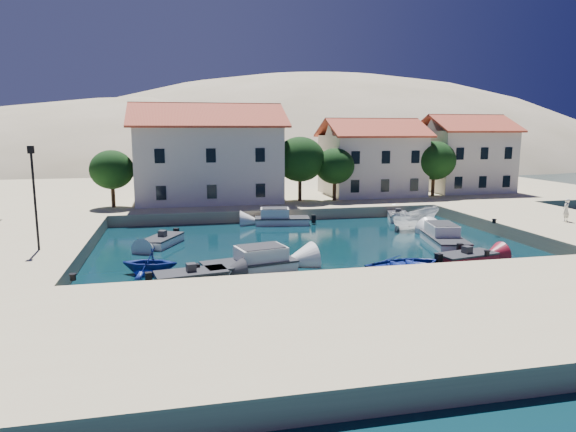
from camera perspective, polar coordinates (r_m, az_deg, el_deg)
The scene contains 23 objects.
ground at distance 27.62m, azimuth 7.95°, elevation -7.69°, with size 400.00×400.00×0.00m, color black.
quay_south at distance 22.25m, azimuth 13.45°, elevation -10.84°, with size 52.00×12.00×1.00m, color tan.
quay_east at distance 46.39m, azimuth 27.81°, elevation -1.03°, with size 11.00×20.00×1.00m, color tan.
quay_west at distance 36.81m, azimuth -27.44°, elevation -3.52°, with size 8.00×20.00×1.00m, color tan.
quay_north at distance 64.15m, azimuth -2.21°, elevation 2.74°, with size 80.00×36.00×1.00m, color tan.
hills at distance 154.55m, azimuth -1.03°, elevation -2.17°, with size 254.00×176.00×99.00m.
building_left at distance 52.83m, azimuth -8.92°, elevation 7.08°, with size 14.70×9.45×9.70m.
building_mid at distance 57.84m, azimuth 9.25°, elevation 6.57°, with size 10.50×8.40×8.30m.
building_right at distance 64.09m, azimuth 19.01°, elevation 6.68°, with size 9.45×8.40×8.80m.
trees at distance 52.12m, azimuth 2.98°, elevation 5.93°, with size 37.30×5.30×6.45m.
lamppost at distance 33.85m, azimuth -26.39°, elevation 2.81°, with size 0.35×0.25×6.22m.
bollards at distance 31.80m, azimuth 10.31°, elevation -3.30°, with size 29.36×9.56×0.30m.
motorboat_grey_sw at distance 28.38m, azimuth -10.68°, elevation -6.68°, with size 4.07×2.34×1.25m.
cabin_cruiser_south at distance 30.01m, azimuth -4.32°, elevation -5.28°, with size 5.74×3.41×1.60m.
rowboat_south at distance 30.87m, azimuth 12.91°, elevation -5.99°, with size 3.42×4.78×0.99m, color navy.
motorboat_red_se at distance 33.73m, azimuth 19.23°, elevation -4.44°, with size 4.01×2.41×1.25m.
cabin_cruiser_east at distance 38.39m, azimuth 17.02°, elevation -2.38°, with size 3.26×5.76×1.60m.
boat_east at distance 44.03m, azimuth 13.89°, elevation -1.37°, with size 1.85×4.91×1.90m, color white.
motorboat_white_ne at distance 47.76m, azimuth 12.13°, elevation -0.09°, with size 2.80×4.00×1.25m.
rowboat_west at distance 30.62m, azimuth -15.05°, elevation -6.21°, with size 2.72×3.15×1.66m, color navy.
motorboat_white_west at distance 37.80m, azimuth -13.74°, elevation -2.70°, with size 3.14×4.10×1.25m.
cabin_cruiser_north at distance 44.62m, azimuth -0.66°, elevation -0.32°, with size 4.96×2.75×1.60m.
pedestrian at distance 45.88m, azimuth 28.51°, elevation 0.59°, with size 0.66×0.43×1.81m, color silver.
Camera 1 is at (-9.34, -24.67, 8.18)m, focal length 32.00 mm.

